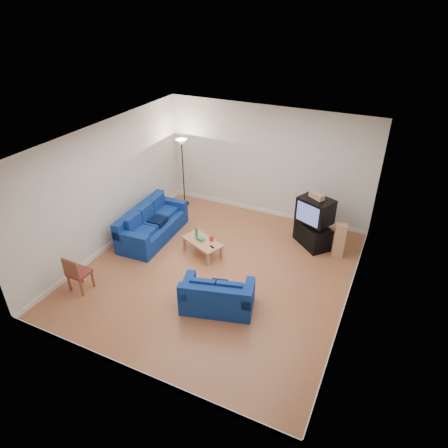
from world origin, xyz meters
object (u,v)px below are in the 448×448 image
at_px(sofa_loveseat, 217,298).
at_px(television, 315,210).
at_px(tv_stand, 312,234).
at_px(sofa_three_seat, 151,226).
at_px(coffee_table, 202,243).

distance_m(sofa_loveseat, television, 3.53).
bearing_deg(tv_stand, sofa_three_seat, -118.25).
bearing_deg(sofa_loveseat, sofa_three_seat, 132.53).
bearing_deg(television, sofa_three_seat, -136.53).
distance_m(sofa_loveseat, tv_stand, 3.47).
relative_size(sofa_three_seat, tv_stand, 2.32).
height_order(sofa_loveseat, coffee_table, sofa_loveseat).
bearing_deg(tv_stand, sofa_loveseat, -67.89).
xyz_separation_m(sofa_loveseat, tv_stand, (1.16, 3.27, 0.02)).
relative_size(sofa_loveseat, tv_stand, 1.68).
height_order(sofa_three_seat, coffee_table, sofa_three_seat).
relative_size(coffee_table, tv_stand, 1.20).
distance_m(sofa_three_seat, television, 4.32).
xyz_separation_m(sofa_loveseat, television, (1.15, 3.25, 0.74)).
distance_m(tv_stand, television, 0.72).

